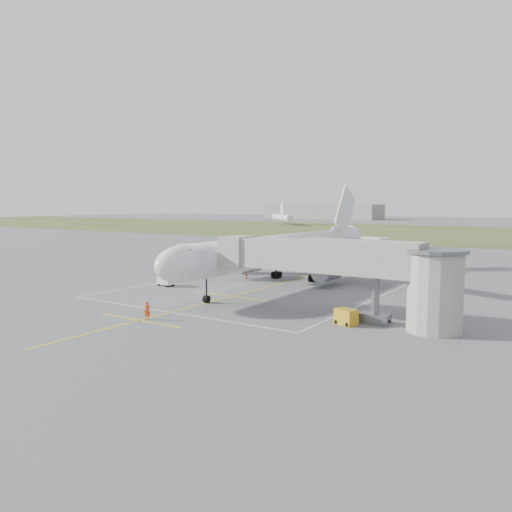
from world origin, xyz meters
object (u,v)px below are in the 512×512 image
Objects in this scene: jet_bridge at (351,268)px; baggage_cart at (166,280)px; airliner at (281,250)px; ramp_worker_wing at (247,271)px; ramp_worker_nose at (147,311)px; gpu_unit at (346,317)px.

jet_bridge is 27.49m from baggage_cart.
ramp_worker_wing is (-6.22, 1.32, -3.42)m from airliner.
ramp_worker_wing is (-6.58, 25.43, 0.16)m from ramp_worker_nose.
baggage_cart is (-11.10, -9.69, -3.61)m from airliner.
jet_bridge reaches higher than ramp_worker_nose.
ramp_worker_wing is (4.88, 11.02, 0.19)m from baggage_cart.
airliner is 2.00× the size of jet_bridge.
ramp_worker_nose is at bearing -147.31° from jet_bridge.
jet_bridge is at bearing 120.76° from gpu_unit.
airliner is at bearing -134.33° from ramp_worker_wing.
ramp_worker_nose is (11.46, -14.41, 0.03)m from baggage_cart.
gpu_unit is at bearing -6.40° from ramp_worker_nose.
ramp_worker_nose is at bearing -133.23° from gpu_unit.
jet_bridge is 14.41× the size of ramp_worker_nose.
gpu_unit is at bearing -78.75° from jet_bridge.
baggage_cart is 1.43× the size of ramp_worker_nose.
jet_bridge is (15.72, -14.25, 0.35)m from airliner.
airliner is 7.22m from ramp_worker_wing.
baggage_cart is at bearing -173.59° from gpu_unit.
airliner is 22.12× the size of gpu_unit.
ramp_worker_wing is at bearing 144.63° from jet_bridge.
baggage_cart is at bearing -138.86° from airliner.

